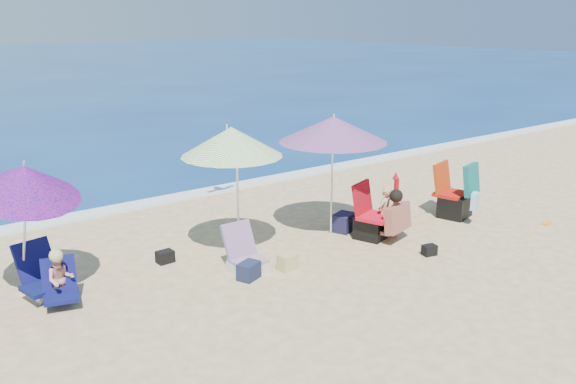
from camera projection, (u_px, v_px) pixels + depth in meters
ground at (343, 272)px, 9.38m from camera, size 120.00×120.00×0.00m
foam at (186, 196)px, 13.28m from camera, size 120.00×0.50×0.04m
umbrella_turquoise at (333, 129)px, 10.48m from camera, size 2.21×2.21×2.17m
umbrella_striped at (232, 142)px, 9.57m from camera, size 2.12×2.12×2.16m
umbrella_blue at (25, 181)px, 8.13m from camera, size 1.94×1.97×2.04m
furled_umbrella at (395, 201)px, 10.75m from camera, size 0.15×0.17×1.17m
chair_navy at (45, 281)px, 8.57m from camera, size 0.72×0.83×0.75m
chair_rainbow at (246, 259)px, 9.37m from camera, size 0.53×0.64×0.72m
camp_chair_left at (371, 222)px, 10.74m from camera, size 0.75×0.80×1.00m
camp_chair_right at (456, 198)px, 11.82m from camera, size 0.74×1.10×1.10m
person_center at (390, 215)px, 10.59m from camera, size 0.70×0.73×0.95m
person_left at (60, 279)px, 8.20m from camera, size 0.57×0.65×0.83m
bag_navy_a at (249, 271)px, 9.09m from camera, size 0.40×0.35×0.26m
bag_black_a at (165, 257)px, 9.70m from camera, size 0.27×0.20×0.19m
bag_tan at (288, 262)px, 9.43m from camera, size 0.31×0.24×0.25m
bag_navy_b at (344, 222)px, 11.13m from camera, size 0.51×0.45×0.32m
bag_black_b at (429, 250)px, 10.01m from camera, size 0.26×0.20×0.17m
orange_item at (547, 223)px, 11.52m from camera, size 0.26×0.14×0.03m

